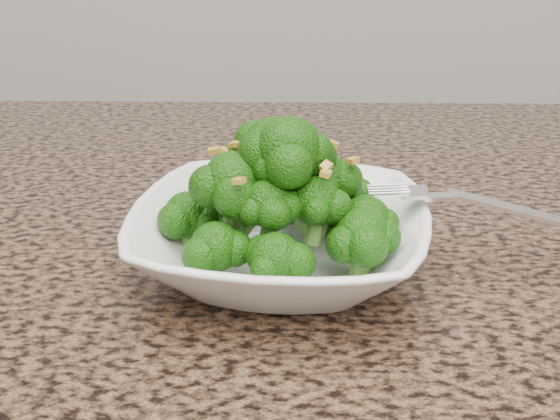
# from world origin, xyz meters

# --- Properties ---
(granite_counter) EXTENTS (1.64, 1.04, 0.03)m
(granite_counter) POSITION_xyz_m (0.00, 0.30, 0.89)
(granite_counter) COLOR brown
(granite_counter) RESTS_ON cabinet
(bowl) EXTENTS (0.24, 0.24, 0.05)m
(bowl) POSITION_xyz_m (0.04, 0.33, 0.93)
(bowl) COLOR white
(bowl) RESTS_ON granite_counter
(broccoli_pile) EXTENTS (0.19, 0.19, 0.08)m
(broccoli_pile) POSITION_xyz_m (0.04, 0.33, 0.99)
(broccoli_pile) COLOR #1C5C0A
(broccoli_pile) RESTS_ON bowl
(garlic_topping) EXTENTS (0.11, 0.11, 0.01)m
(garlic_topping) POSITION_xyz_m (0.04, 0.33, 1.03)
(garlic_topping) COLOR gold
(garlic_topping) RESTS_ON broccoli_pile
(fork) EXTENTS (0.19, 0.06, 0.01)m
(fork) POSITION_xyz_m (0.16, 0.33, 0.96)
(fork) COLOR silver
(fork) RESTS_ON bowl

